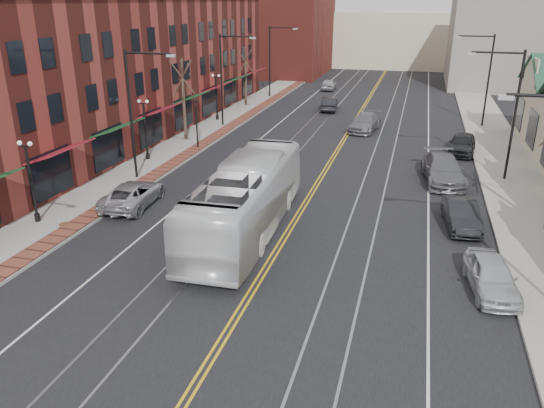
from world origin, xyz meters
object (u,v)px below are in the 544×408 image
Objects in this scene: transit_bus at (246,199)px; parked_car_b at (461,215)px; parked_car_c at (443,170)px; parked_car_d at (463,144)px; parked_car_a at (492,276)px; parked_suv at (133,194)px.

transit_bus is 3.02× the size of parked_car_b.
parked_car_c reaches higher than parked_car_b.
parked_car_c is 1.25× the size of parked_car_d.
parked_car_c is (-1.53, 13.72, 0.13)m from parked_car_a.
parked_car_c reaches higher than parked_car_a.
transit_bus is 3.12× the size of parked_car_a.
parked_car_b is (-0.80, 6.43, 0.00)m from parked_car_a.
parked_car_a is at bearing -83.45° from parked_car_d.
parked_car_b is 7.33m from parked_car_c.
parked_car_b is 0.93× the size of parked_car_d.
parked_suv is 1.18× the size of parked_car_b.
parked_car_d is (0.85, 14.68, 0.08)m from parked_car_b.
parked_car_a is (11.15, -2.95, -1.07)m from transit_bus.
parked_car_c reaches higher than parked_suv.
transit_bus reaches higher than parked_car_c.
transit_bus is 7.58m from parked_suv.
transit_bus is 10.97m from parked_car_b.
parked_car_a is 21.11m from parked_car_d.
parked_suv is 0.88× the size of parked_car_c.
parked_car_d is at bearing -123.34° from transit_bus.
parked_suv is 1.22× the size of parked_car_a.
parked_car_a is at bearing 160.88° from parked_suv.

